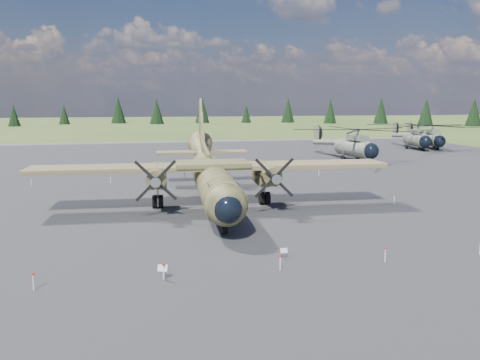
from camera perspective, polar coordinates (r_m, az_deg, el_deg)
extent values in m
plane|color=#51602A|center=(37.13, -4.29, -4.06)|extent=(500.00, 500.00, 0.00)
cube|color=#59595E|center=(46.83, -6.04, -1.25)|extent=(120.00, 120.00, 0.04)
cylinder|color=#35361D|center=(38.16, -3.32, -0.15)|extent=(4.00, 18.17, 2.80)
sphere|color=#35361D|center=(29.37, -1.67, -3.06)|extent=(2.92, 2.92, 2.75)
sphere|color=black|center=(28.85, -1.54, -3.39)|extent=(2.15, 2.15, 2.02)
cube|color=black|center=(30.78, -2.04, -1.05)|extent=(2.10, 1.73, 0.55)
cone|color=#35361D|center=(49.69, -4.60, 3.30)|extent=(3.20, 7.05, 4.22)
cube|color=gray|center=(39.35, -3.44, -1.56)|extent=(2.30, 6.12, 0.50)
cube|color=#353D20|center=(38.48, -3.40, 1.66)|extent=(29.19, 5.33, 0.35)
cube|color=#35361D|center=(38.45, -3.41, 1.98)|extent=(6.23, 4.00, 0.35)
cylinder|color=#35361D|center=(38.12, -10.11, 0.62)|extent=(1.85, 5.29, 1.50)
cube|color=#35361D|center=(39.02, -10.06, -0.15)|extent=(1.73, 3.50, 0.80)
cone|color=gray|center=(34.91, -10.24, -0.19)|extent=(0.82, 0.95, 0.76)
cylinder|color=black|center=(39.33, -9.98, -2.59)|extent=(0.95, 1.16, 1.10)
cylinder|color=#35361D|center=(38.93, 3.26, 0.93)|extent=(1.85, 5.29, 1.50)
cube|color=#35361D|center=(39.81, 3.02, 0.18)|extent=(1.73, 3.50, 0.80)
cone|color=gray|center=(35.79, 4.33, 0.17)|extent=(0.82, 0.95, 0.76)
cylinder|color=black|center=(40.12, 3.00, -2.22)|extent=(0.95, 1.16, 1.10)
cube|color=#35361D|center=(45.85, -4.27, 3.54)|extent=(0.78, 7.56, 1.68)
cube|color=#353D20|center=(50.18, -4.65, 3.41)|extent=(9.74, 2.84, 0.22)
cylinder|color=gray|center=(30.76, -1.94, -4.44)|extent=(0.15, 0.15, 0.90)
cylinder|color=black|center=(30.95, -1.93, -5.75)|extent=(0.41, 0.96, 0.94)
cylinder|color=slate|center=(71.84, 13.89, 3.75)|extent=(3.68, 7.56, 2.51)
sphere|color=black|center=(68.96, 15.65, 3.41)|extent=(2.66, 2.66, 2.31)
sphere|color=slate|center=(74.79, 12.27, 4.03)|extent=(2.66, 2.66, 2.31)
cube|color=slate|center=(71.38, 14.13, 5.01)|extent=(2.22, 3.46, 0.75)
cylinder|color=gray|center=(71.33, 14.16, 5.61)|extent=(0.42, 0.42, 1.01)
cylinder|color=slate|center=(77.89, 10.72, 4.55)|extent=(2.26, 8.61, 1.44)
cube|color=slate|center=(80.98, 9.31, 5.66)|extent=(0.45, 1.42, 2.41)
cylinder|color=black|center=(81.17, 9.52, 5.67)|extent=(0.49, 2.59, 2.61)
cylinder|color=black|center=(69.59, 15.30, 2.31)|extent=(0.39, 0.72, 0.68)
cylinder|color=black|center=(72.19, 12.41, 2.67)|extent=(0.43, 0.84, 0.80)
cylinder|color=gray|center=(72.13, 12.43, 3.09)|extent=(0.16, 0.16, 1.46)
cylinder|color=black|center=(73.75, 14.16, 2.75)|extent=(0.43, 0.84, 0.80)
cylinder|color=gray|center=(73.70, 14.18, 3.15)|extent=(0.16, 0.16, 1.46)
cylinder|color=slate|center=(92.42, 20.73, 4.59)|extent=(3.50, 7.28, 2.42)
sphere|color=black|center=(89.26, 21.63, 4.36)|extent=(2.55, 2.55, 2.23)
sphere|color=slate|center=(95.61, 19.88, 4.78)|extent=(2.55, 2.55, 2.23)
cube|color=slate|center=(91.96, 20.88, 5.53)|extent=(2.12, 3.32, 0.73)
cylinder|color=gray|center=(91.93, 20.91, 5.98)|extent=(0.40, 0.40, 0.97)
cylinder|color=slate|center=(98.93, 19.07, 5.16)|extent=(2.12, 8.30, 1.39)
cube|color=slate|center=(102.22, 18.34, 6.01)|extent=(0.43, 1.37, 2.33)
cylinder|color=black|center=(102.35, 18.51, 6.00)|extent=(0.46, 2.50, 2.52)
cylinder|color=black|center=(89.90, 21.43, 3.53)|extent=(0.37, 0.69, 0.66)
cylinder|color=black|center=(93.08, 19.65, 3.81)|extent=(0.41, 0.81, 0.78)
cylinder|color=gray|center=(93.03, 19.67, 4.13)|extent=(0.16, 0.16, 1.41)
cylinder|color=black|center=(94.13, 21.12, 3.79)|extent=(0.41, 0.81, 0.78)
cylinder|color=gray|center=(94.08, 21.14, 4.10)|extent=(0.16, 0.16, 1.41)
cylinder|color=slate|center=(94.76, 22.26, 4.58)|extent=(3.52, 7.13, 2.37)
sphere|color=black|center=(91.68, 23.14, 4.35)|extent=(2.52, 2.52, 2.18)
sphere|color=slate|center=(97.86, 21.43, 4.77)|extent=(2.52, 2.52, 2.18)
cube|color=slate|center=(94.32, 22.41, 5.48)|extent=(2.11, 3.27, 0.71)
cylinder|color=gray|center=(94.28, 22.44, 5.91)|extent=(0.40, 0.40, 0.95)
cylinder|color=slate|center=(101.09, 20.63, 5.13)|extent=(2.19, 8.10, 1.36)
cube|color=slate|center=(104.29, 19.91, 5.94)|extent=(0.44, 1.34, 2.27)
cylinder|color=black|center=(104.42, 20.08, 5.93)|extent=(0.48, 2.44, 2.46)
cylinder|color=black|center=(92.30, 22.93, 3.57)|extent=(0.37, 0.68, 0.64)
cylinder|color=black|center=(95.38, 21.22, 3.84)|extent=(0.41, 0.80, 0.76)
cylinder|color=gray|center=(95.34, 21.24, 4.14)|extent=(0.15, 0.15, 1.37)
cylinder|color=black|center=(96.43, 22.62, 3.81)|extent=(0.41, 0.80, 0.76)
cylinder|color=gray|center=(96.39, 22.64, 4.11)|extent=(0.15, 0.15, 1.37)
cube|color=gray|center=(23.91, -9.41, -11.15)|extent=(0.11, 0.11, 0.61)
cube|color=silver|center=(23.76, -9.42, -10.54)|extent=(0.53, 0.35, 0.34)
cube|color=gray|center=(26.61, 5.34, -9.02)|extent=(0.07, 0.07, 0.50)
cube|color=silver|center=(26.50, 5.38, -8.56)|extent=(0.41, 0.18, 0.28)
cylinder|color=silver|center=(24.24, -23.88, -11.33)|extent=(0.07, 0.07, 0.80)
cylinder|color=#B61713|center=(24.11, -23.94, -10.43)|extent=(0.12, 0.12, 0.10)
cylinder|color=silver|center=(23.76, -9.28, -11.04)|extent=(0.07, 0.07, 0.80)
cylinder|color=#B61713|center=(23.62, -9.31, -10.13)|extent=(0.12, 0.12, 0.10)
cylinder|color=silver|center=(24.76, 4.94, -10.08)|extent=(0.07, 0.07, 0.80)
cylinder|color=#B61713|center=(24.63, 4.95, -9.20)|extent=(0.12, 0.12, 0.10)
cylinder|color=silver|center=(27.09, 17.29, -8.75)|extent=(0.07, 0.07, 0.80)
cylinder|color=#B61713|center=(26.97, 17.33, -7.94)|extent=(0.12, 0.12, 0.10)
cylinder|color=silver|center=(30.44, 27.23, -7.38)|extent=(0.07, 0.07, 0.80)
cylinder|color=silver|center=(53.53, -24.08, -0.25)|extent=(0.07, 0.07, 0.80)
cylinder|color=#B61713|center=(53.47, -24.11, 0.17)|extent=(0.12, 0.12, 0.10)
cylinder|color=silver|center=(52.48, -15.51, 0.06)|extent=(0.07, 0.07, 0.80)
cylinder|color=#B61713|center=(52.42, -15.53, 0.49)|extent=(0.12, 0.12, 0.10)
cylinder|color=silver|center=(52.64, -6.79, 0.36)|extent=(0.07, 0.07, 0.80)
cylinder|color=#B61713|center=(52.58, -6.79, 0.79)|extent=(0.12, 0.12, 0.10)
cylinder|color=silver|center=(54.00, 1.69, 0.66)|extent=(0.07, 0.07, 0.80)
cylinder|color=#B61713|center=(53.94, 1.69, 1.08)|extent=(0.12, 0.12, 0.10)
cylinder|color=silver|center=(56.47, 9.59, 0.92)|extent=(0.07, 0.07, 0.80)
cylinder|color=#B61713|center=(56.42, 9.60, 1.32)|extent=(0.12, 0.12, 0.10)
cylinder|color=silver|center=(42.56, 18.29, -2.22)|extent=(0.07, 0.07, 0.80)
cylinder|color=#B61713|center=(42.48, 18.32, -1.69)|extent=(0.12, 0.12, 0.10)
cone|color=black|center=(192.74, 26.64, 7.42)|extent=(5.74, 5.74, 10.25)
cone|color=black|center=(190.52, 21.72, 7.76)|extent=(5.79, 5.79, 10.34)
cone|color=black|center=(201.76, 16.81, 8.16)|extent=(6.11, 6.11, 10.91)
cone|color=black|center=(199.15, 10.95, 8.26)|extent=(5.68, 5.68, 10.13)
cone|color=black|center=(204.84, 5.87, 8.49)|extent=(5.98, 5.98, 10.68)
cone|color=black|center=(200.93, 0.76, 8.12)|extent=(4.39, 4.39, 7.84)
cone|color=black|center=(200.97, -4.63, 8.51)|extent=(6.04, 6.04, 10.79)
cone|color=black|center=(191.90, -10.14, 8.26)|extent=(5.70, 5.70, 10.18)
cone|color=black|center=(202.91, -14.64, 8.27)|extent=(6.16, 6.16, 10.99)
cone|color=black|center=(199.39, -20.67, 7.49)|extent=(4.33, 4.33, 7.73)
cone|color=black|center=(190.50, -25.87, 7.11)|extent=(4.40, 4.40, 7.86)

